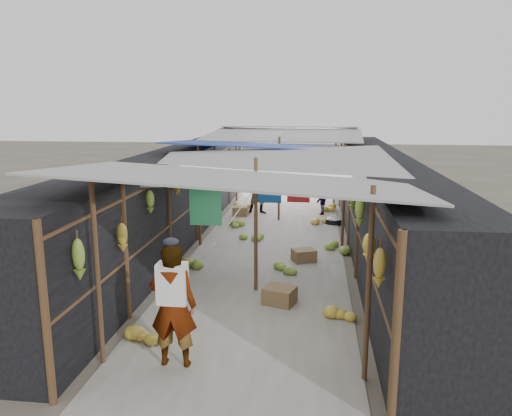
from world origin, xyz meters
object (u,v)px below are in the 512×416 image
at_px(vendor_elderly, 173,306).
at_px(shopper_blue, 260,188).
at_px(crate_near, 279,296).
at_px(vendor_seated, 321,200).
at_px(black_basin, 334,221).

relative_size(vendor_elderly, shopper_blue, 1.03).
bearing_deg(shopper_blue, crate_near, -90.55).
bearing_deg(vendor_elderly, shopper_blue, -92.00).
bearing_deg(crate_near, vendor_elderly, -99.83).
bearing_deg(vendor_seated, shopper_blue, -106.13).
relative_size(black_basin, shopper_blue, 0.32).
relative_size(crate_near, shopper_blue, 0.32).
bearing_deg(black_basin, crate_near, -100.62).
bearing_deg(vendor_seated, black_basin, -0.18).
xyz_separation_m(vendor_elderly, shopper_blue, (0.08, 9.83, -0.03)).
xyz_separation_m(black_basin, shopper_blue, (-2.40, 1.14, 0.77)).
height_order(vendor_elderly, shopper_blue, vendor_elderly).
distance_m(black_basin, vendor_elderly, 9.07).
bearing_deg(vendor_elderly, vendor_seated, -103.51).
distance_m(black_basin, vendor_seated, 1.33).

